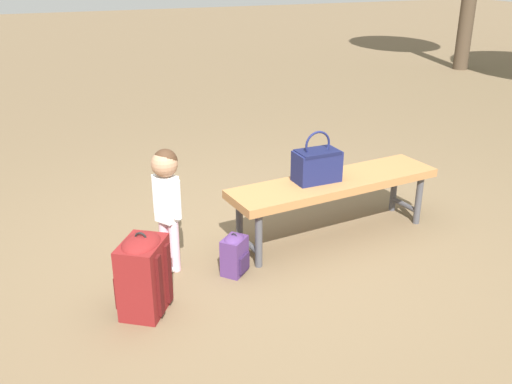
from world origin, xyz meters
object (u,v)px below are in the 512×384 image
(backpack_small, at_px, (235,253))
(park_bench, at_px, (335,186))
(child_standing, at_px, (166,192))
(backpack_large, at_px, (143,272))
(handbag, at_px, (317,164))

(backpack_small, bearing_deg, park_bench, -165.10)
(child_standing, relative_size, backpack_small, 2.88)
(park_bench, relative_size, backpack_large, 3.19)
(handbag, xyz_separation_m, child_standing, (1.09, 0.03, -0.02))
(child_standing, bearing_deg, handbag, -178.47)
(handbag, bearing_deg, child_standing, 1.53)
(backpack_large, bearing_deg, child_standing, -121.96)
(handbag, bearing_deg, backpack_small, 19.11)
(park_bench, xyz_separation_m, handbag, (0.14, -0.02, 0.18))
(backpack_large, height_order, backpack_small, backpack_large)
(child_standing, height_order, backpack_small, child_standing)
(handbag, xyz_separation_m, backpack_large, (1.35, 0.45, -0.32))
(backpack_large, relative_size, backpack_small, 1.77)
(handbag, bearing_deg, backpack_large, 18.33)
(park_bench, bearing_deg, handbag, -8.01)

